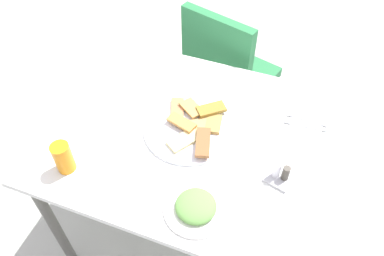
{
  "coord_description": "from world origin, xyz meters",
  "views": [
    {
      "loc": [
        0.33,
        -0.91,
        1.87
      ],
      "look_at": [
        -0.01,
        0.0,
        0.77
      ],
      "focal_mm": 35.76,
      "sensor_mm": 36.0,
      "label": 1
    }
  ],
  "objects_px": {
    "dining_table": "(195,147)",
    "condiment_caddy": "(280,175)",
    "pide_platter": "(190,128)",
    "salad_plate_greens": "(196,207)",
    "spoon": "(307,119)",
    "soda_can": "(63,157)",
    "fork": "(305,126)",
    "dining_chair": "(226,71)",
    "paper_napkin": "(306,123)"
  },
  "relations": [
    {
      "from": "pide_platter",
      "to": "fork",
      "type": "bearing_deg",
      "value": 23.07
    },
    {
      "from": "pide_platter",
      "to": "paper_napkin",
      "type": "distance_m",
      "value": 0.46
    },
    {
      "from": "dining_table",
      "to": "soda_can",
      "type": "bearing_deg",
      "value": -140.46
    },
    {
      "from": "pide_platter",
      "to": "salad_plate_greens",
      "type": "bearing_deg",
      "value": -66.29
    },
    {
      "from": "dining_table",
      "to": "paper_napkin",
      "type": "distance_m",
      "value": 0.46
    },
    {
      "from": "salad_plate_greens",
      "to": "condiment_caddy",
      "type": "distance_m",
      "value": 0.32
    },
    {
      "from": "pide_platter",
      "to": "spoon",
      "type": "bearing_deg",
      "value": 27.11
    },
    {
      "from": "pide_platter",
      "to": "soda_can",
      "type": "relative_size",
      "value": 2.82
    },
    {
      "from": "dining_table",
      "to": "condiment_caddy",
      "type": "height_order",
      "value": "condiment_caddy"
    },
    {
      "from": "salad_plate_greens",
      "to": "paper_napkin",
      "type": "relative_size",
      "value": 1.73
    },
    {
      "from": "fork",
      "to": "condiment_caddy",
      "type": "relative_size",
      "value": 1.49
    },
    {
      "from": "paper_napkin",
      "to": "fork",
      "type": "relative_size",
      "value": 0.76
    },
    {
      "from": "spoon",
      "to": "condiment_caddy",
      "type": "relative_size",
      "value": 1.48
    },
    {
      "from": "dining_table",
      "to": "pide_platter",
      "type": "xyz_separation_m",
      "value": [
        -0.02,
        0.02,
        0.09
      ]
    },
    {
      "from": "salad_plate_greens",
      "to": "spoon",
      "type": "relative_size",
      "value": 1.32
    },
    {
      "from": "paper_napkin",
      "to": "fork",
      "type": "distance_m",
      "value": 0.02
    },
    {
      "from": "fork",
      "to": "condiment_caddy",
      "type": "distance_m",
      "value": 0.28
    },
    {
      "from": "dining_chair",
      "to": "pide_platter",
      "type": "relative_size",
      "value": 2.59
    },
    {
      "from": "dining_chair",
      "to": "dining_table",
      "type": "bearing_deg",
      "value": -84.02
    },
    {
      "from": "pide_platter",
      "to": "dining_table",
      "type": "bearing_deg",
      "value": -34.14
    },
    {
      "from": "dining_table",
      "to": "pide_platter",
      "type": "distance_m",
      "value": 0.1
    },
    {
      "from": "paper_napkin",
      "to": "fork",
      "type": "height_order",
      "value": "fork"
    },
    {
      "from": "dining_table",
      "to": "dining_chair",
      "type": "relative_size",
      "value": 1.26
    },
    {
      "from": "condiment_caddy",
      "to": "fork",
      "type": "bearing_deg",
      "value": 80.97
    },
    {
      "from": "pide_platter",
      "to": "spoon",
      "type": "xyz_separation_m",
      "value": [
        0.42,
        0.21,
        -0.01
      ]
    },
    {
      "from": "dining_chair",
      "to": "pide_platter",
      "type": "xyz_separation_m",
      "value": [
        0.05,
        -0.67,
        0.26
      ]
    },
    {
      "from": "salad_plate_greens",
      "to": "spoon",
      "type": "bearing_deg",
      "value": 62.68
    },
    {
      "from": "pide_platter",
      "to": "paper_napkin",
      "type": "bearing_deg",
      "value": 25.13
    },
    {
      "from": "salad_plate_greens",
      "to": "spoon",
      "type": "height_order",
      "value": "salad_plate_greens"
    },
    {
      "from": "pide_platter",
      "to": "fork",
      "type": "height_order",
      "value": "pide_platter"
    },
    {
      "from": "spoon",
      "to": "dining_table",
      "type": "bearing_deg",
      "value": -147.84
    },
    {
      "from": "salad_plate_greens",
      "to": "soda_can",
      "type": "height_order",
      "value": "soda_can"
    },
    {
      "from": "dining_table",
      "to": "spoon",
      "type": "xyz_separation_m",
      "value": [
        0.39,
        0.23,
        0.08
      ]
    },
    {
      "from": "soda_can",
      "to": "spoon",
      "type": "distance_m",
      "value": 0.94
    },
    {
      "from": "soda_can",
      "to": "fork",
      "type": "relative_size",
      "value": 0.74
    },
    {
      "from": "pide_platter",
      "to": "salad_plate_greens",
      "type": "xyz_separation_m",
      "value": [
        0.14,
        -0.32,
        0.0
      ]
    },
    {
      "from": "salad_plate_greens",
      "to": "condiment_caddy",
      "type": "xyz_separation_m",
      "value": [
        0.23,
        0.22,
        0.01
      ]
    },
    {
      "from": "pide_platter",
      "to": "spoon",
      "type": "distance_m",
      "value": 0.47
    },
    {
      "from": "spoon",
      "to": "condiment_caddy",
      "type": "bearing_deg",
      "value": -96.06
    },
    {
      "from": "pide_platter",
      "to": "spoon",
      "type": "height_order",
      "value": "pide_platter"
    },
    {
      "from": "pide_platter",
      "to": "soda_can",
      "type": "distance_m",
      "value": 0.48
    },
    {
      "from": "dining_chair",
      "to": "spoon",
      "type": "height_order",
      "value": "dining_chair"
    },
    {
      "from": "paper_napkin",
      "to": "condiment_caddy",
      "type": "relative_size",
      "value": 1.13
    },
    {
      "from": "soda_can",
      "to": "paper_napkin",
      "type": "distance_m",
      "value": 0.93
    },
    {
      "from": "dining_chair",
      "to": "salad_plate_greens",
      "type": "bearing_deg",
      "value": -79.18
    },
    {
      "from": "salad_plate_greens",
      "to": "spoon",
      "type": "distance_m",
      "value": 0.6
    },
    {
      "from": "dining_table",
      "to": "salad_plate_greens",
      "type": "bearing_deg",
      "value": -68.9
    },
    {
      "from": "pide_platter",
      "to": "condiment_caddy",
      "type": "bearing_deg",
      "value": -15.21
    },
    {
      "from": "pide_platter",
      "to": "salad_plate_greens",
      "type": "distance_m",
      "value": 0.35
    },
    {
      "from": "paper_napkin",
      "to": "condiment_caddy",
      "type": "height_order",
      "value": "condiment_caddy"
    }
  ]
}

